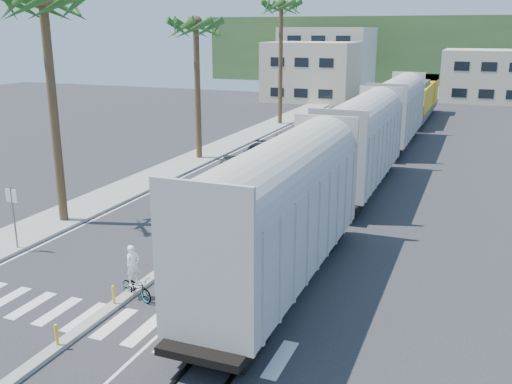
# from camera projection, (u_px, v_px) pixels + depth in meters

# --- Properties ---
(ground) EXTENTS (140.00, 140.00, 0.00)m
(ground) POSITION_uv_depth(u_px,v_px,m) (130.00, 296.00, 21.47)
(ground) COLOR #28282B
(ground) RESTS_ON ground
(sidewalk) EXTENTS (3.00, 90.00, 0.15)m
(sidewalk) POSITION_uv_depth(u_px,v_px,m) (214.00, 151.00, 46.81)
(sidewalk) COLOR gray
(sidewalk) RESTS_ON ground
(rails) EXTENTS (1.56, 100.00, 0.06)m
(rails) POSITION_uv_depth(u_px,v_px,m) (386.00, 157.00, 44.73)
(rails) COLOR black
(rails) RESTS_ON ground
(median) EXTENTS (0.45, 60.00, 0.85)m
(median) POSITION_uv_depth(u_px,v_px,m) (293.00, 174.00, 39.29)
(median) COLOR gray
(median) RESTS_ON ground
(crosswalk) EXTENTS (14.00, 2.20, 0.01)m
(crosswalk) POSITION_uv_depth(u_px,v_px,m) (97.00, 320.00, 19.68)
(crosswalk) COLOR silver
(crosswalk) RESTS_ON ground
(lane_markings) EXTENTS (9.42, 90.00, 0.01)m
(lane_markings) POSITION_uv_depth(u_px,v_px,m) (287.00, 158.00, 44.58)
(lane_markings) COLOR silver
(lane_markings) RESTS_ON ground
(freight_train) EXTENTS (3.00, 60.94, 5.85)m
(freight_train) POSITION_uv_depth(u_px,v_px,m) (378.00, 130.00, 39.88)
(freight_train) COLOR #ADAC9E
(freight_train) RESTS_ON ground
(palm_trees) EXTENTS (3.50, 37.20, 13.75)m
(palm_trees) POSITION_uv_depth(u_px,v_px,m) (202.00, 13.00, 41.66)
(palm_trees) COLOR brown
(palm_trees) RESTS_ON ground
(street_sign) EXTENTS (0.60, 0.08, 3.00)m
(street_sign) POSITION_uv_depth(u_px,v_px,m) (13.00, 209.00, 25.29)
(street_sign) COLOR slate
(street_sign) RESTS_ON ground
(buildings) EXTENTS (38.00, 27.00, 10.00)m
(buildings) POSITION_uv_depth(u_px,v_px,m) (359.00, 66.00, 86.61)
(buildings) COLOR #BCB095
(buildings) RESTS_ON ground
(hillside) EXTENTS (80.00, 20.00, 12.00)m
(hillside) POSITION_uv_depth(u_px,v_px,m) (423.00, 49.00, 109.23)
(hillside) COLOR #385628
(hillside) RESTS_ON ground
(car_lead) EXTENTS (1.88, 4.21, 1.40)m
(car_lead) POSITION_uv_depth(u_px,v_px,m) (185.00, 197.00, 31.68)
(car_lead) COLOR black
(car_lead) RESTS_ON ground
(car_second) EXTENTS (2.46, 4.81, 1.48)m
(car_second) POSITION_uv_depth(u_px,v_px,m) (234.00, 169.00, 37.75)
(car_second) COLOR black
(car_second) RESTS_ON ground
(car_third) EXTENTS (2.74, 4.90, 1.32)m
(car_third) POSITION_uv_depth(u_px,v_px,m) (257.00, 154.00, 42.84)
(car_third) COLOR black
(car_third) RESTS_ON ground
(car_rear) EXTENTS (2.58, 5.31, 1.45)m
(car_rear) POSITION_uv_depth(u_px,v_px,m) (282.00, 142.00, 46.79)
(car_rear) COLOR #9B9EA0
(car_rear) RESTS_ON ground
(cyclist) EXTENTS (1.67, 2.07, 2.09)m
(cyclist) POSITION_uv_depth(u_px,v_px,m) (136.00, 282.00, 21.08)
(cyclist) COLOR #9EA0A5
(cyclist) RESTS_ON ground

